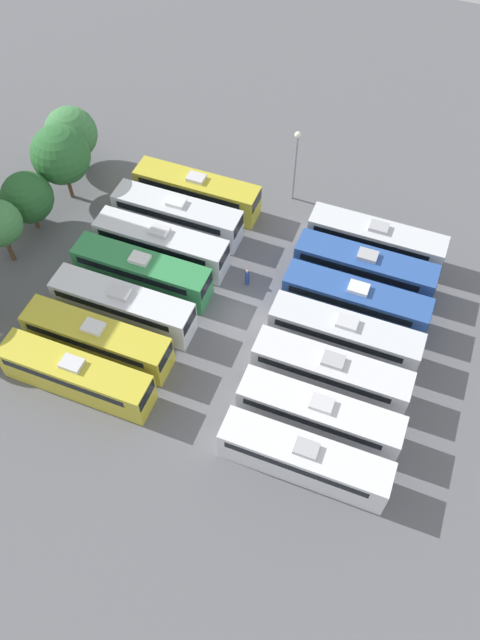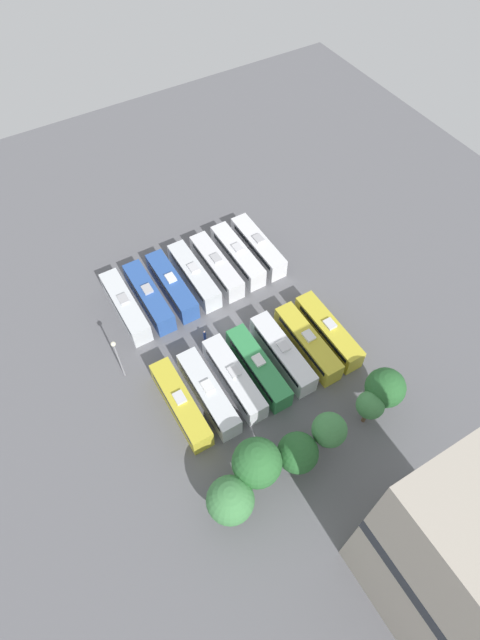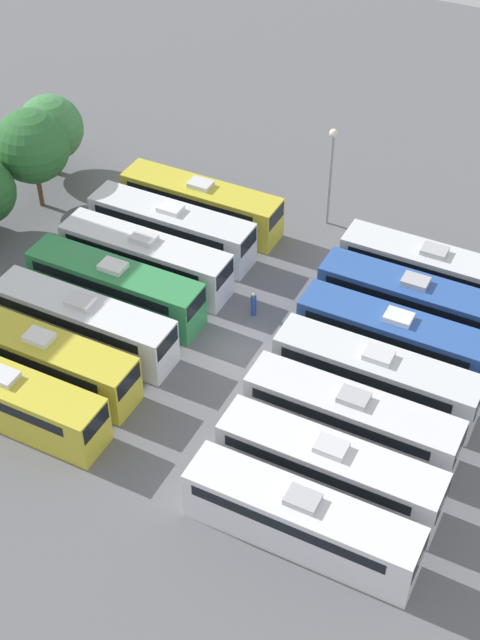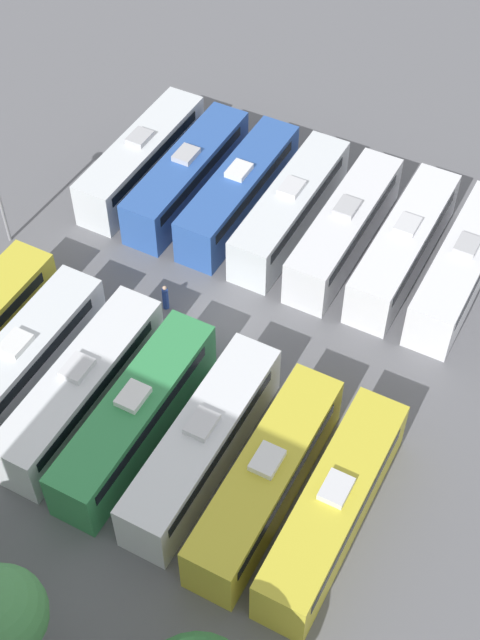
% 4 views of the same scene
% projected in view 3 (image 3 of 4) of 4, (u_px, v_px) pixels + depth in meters
% --- Properties ---
extents(ground_plane, '(115.23, 115.23, 0.00)m').
position_uv_depth(ground_plane, '(238.00, 350.00, 53.85)').
color(ground_plane, slate).
extents(bus_0, '(2.61, 11.71, 3.44)m').
position_uv_depth(bus_0, '(300.00, 519.00, 42.57)').
color(bus_0, white).
rests_on(bus_0, ground_plane).
extents(bus_1, '(2.61, 11.71, 3.44)m').
position_uv_depth(bus_1, '(328.00, 467.00, 44.94)').
color(bus_1, white).
rests_on(bus_1, ground_plane).
extents(bus_2, '(2.61, 11.71, 3.44)m').
position_uv_depth(bus_2, '(351.00, 418.00, 47.46)').
color(bus_2, silver).
rests_on(bus_2, ground_plane).
extents(bus_3, '(2.61, 11.71, 3.44)m').
position_uv_depth(bus_3, '(375.00, 375.00, 49.85)').
color(bus_3, silver).
rests_on(bus_3, ground_plane).
extents(bus_4, '(2.61, 11.71, 3.44)m').
position_uv_depth(bus_4, '(395.00, 337.00, 52.21)').
color(bus_4, '#2D56A8').
rests_on(bus_4, ground_plane).
extents(bus_5, '(2.61, 11.71, 3.44)m').
position_uv_depth(bus_5, '(412.00, 301.00, 54.67)').
color(bus_5, '#2D56A8').
rests_on(bus_5, ground_plane).
extents(bus_6, '(2.61, 11.71, 3.44)m').
position_uv_depth(bus_6, '(430.00, 270.00, 56.94)').
color(bus_6, silver).
rests_on(bus_6, ground_plane).
extents(bus_7, '(2.61, 11.71, 3.44)m').
position_uv_depth(bus_7, '(8.00, 396.00, 48.64)').
color(bus_7, gold).
rests_on(bus_7, ground_plane).
extents(bus_8, '(2.61, 11.71, 3.44)m').
position_uv_depth(bus_8, '(43.00, 357.00, 50.94)').
color(bus_8, gold).
rests_on(bus_8, ground_plane).
extents(bus_9, '(2.61, 11.71, 3.44)m').
position_uv_depth(bus_9, '(83.00, 322.00, 53.23)').
color(bus_9, silver).
rests_on(bus_9, ground_plane).
extents(bus_10, '(2.61, 11.71, 3.44)m').
position_uv_depth(bus_10, '(115.00, 286.00, 55.77)').
color(bus_10, '#338C4C').
rests_on(bus_10, ground_plane).
extents(bus_11, '(2.61, 11.71, 3.44)m').
position_uv_depth(bus_11, '(145.00, 258.00, 57.95)').
color(bus_11, silver).
rests_on(bus_11, ground_plane).
extents(bus_12, '(2.61, 11.71, 3.44)m').
position_uv_depth(bus_12, '(171.00, 228.00, 60.45)').
color(bus_12, silver).
rests_on(bus_12, ground_plane).
extents(bus_13, '(2.61, 11.71, 3.44)m').
position_uv_depth(bus_13, '(201.00, 203.00, 62.66)').
color(bus_13, gold).
rests_on(bus_13, ground_plane).
extents(worker_person, '(0.36, 0.36, 1.74)m').
position_uv_depth(worker_person, '(254.00, 305.00, 55.77)').
color(worker_person, navy).
rests_on(worker_person, ground_plane).
extents(light_pole, '(0.60, 0.60, 7.53)m').
position_uv_depth(light_pole, '(331.00, 161.00, 60.38)').
color(light_pole, gray).
rests_on(light_pole, ground_plane).
extents(tree_4, '(5.29, 5.29, 7.59)m').
position_uv_depth(tree_4, '(32.00, 146.00, 62.20)').
color(tree_4, brown).
rests_on(tree_4, ground_plane).
extents(tree_5, '(4.96, 4.96, 6.37)m').
position_uv_depth(tree_5, '(50.00, 128.00, 66.20)').
color(tree_5, brown).
rests_on(tree_5, ground_plane).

